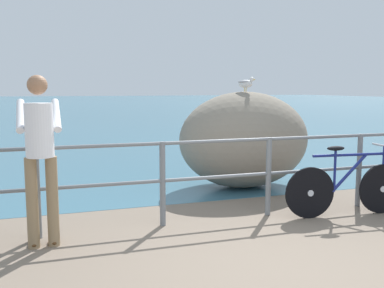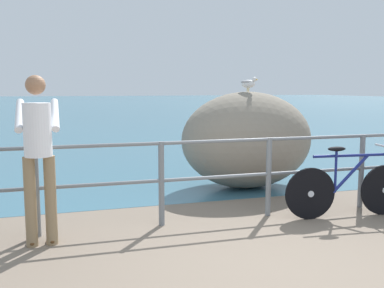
% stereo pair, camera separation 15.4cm
% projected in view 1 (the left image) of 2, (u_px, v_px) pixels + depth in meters
% --- Properties ---
extents(ground_plane, '(120.00, 120.00, 0.10)m').
position_uv_depth(ground_plane, '(88.00, 121.00, 22.81)').
color(ground_plane, '#756656').
extents(sea_surface, '(120.00, 90.00, 0.01)m').
position_uv_depth(sea_surface, '(66.00, 103.00, 48.71)').
color(sea_surface, '#38667A').
rests_on(sea_surface, ground_plane).
extents(promenade_railing, '(7.15, 0.07, 1.02)m').
position_uv_depth(promenade_railing, '(218.00, 170.00, 5.41)').
color(promenade_railing, slate).
rests_on(promenade_railing, ground_plane).
extents(bicycle, '(1.70, 0.48, 0.92)m').
position_uv_depth(bicycle, '(357.00, 180.00, 5.65)').
color(bicycle, black).
rests_on(bicycle, ground_plane).
extents(person_at_railing, '(0.45, 0.64, 1.78)m').
position_uv_depth(person_at_railing, '(40.00, 153.00, 4.46)').
color(person_at_railing, '#8C7251').
rests_on(person_at_railing, ground_plane).
extents(breakwater_boulder_main, '(2.22, 1.59, 1.59)m').
position_uv_depth(breakwater_boulder_main, '(244.00, 140.00, 7.25)').
color(breakwater_boulder_main, gray).
rests_on(breakwater_boulder_main, ground).
extents(seagull, '(0.24, 0.32, 0.23)m').
position_uv_depth(seagull, '(246.00, 83.00, 7.04)').
color(seagull, gold).
rests_on(seagull, breakwater_boulder_main).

